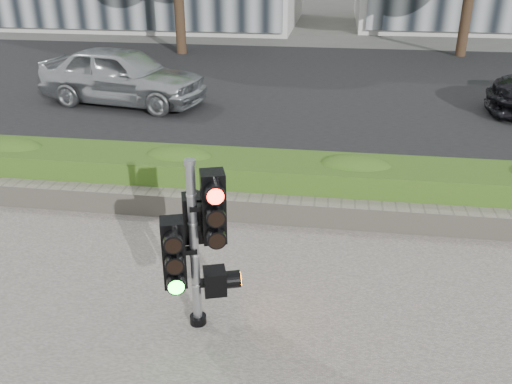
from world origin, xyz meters
TOP-DOWN VIEW (x-y plane):
  - ground at (0.00, 0.00)m, footprint 120.00×120.00m
  - road at (0.00, 10.00)m, footprint 60.00×13.00m
  - curb at (0.00, 3.15)m, footprint 60.00×0.25m
  - stone_wall at (0.00, 1.90)m, footprint 12.00×0.32m
  - hedge at (0.00, 2.55)m, footprint 12.00×1.00m
  - traffic_signal at (-0.14, -0.51)m, footprint 0.67×0.58m
  - car_silver at (-4.07, 7.65)m, footprint 4.38×2.40m

SIDE VIEW (x-z plane):
  - ground at x=0.00m, z-range 0.00..0.00m
  - road at x=0.00m, z-range 0.00..0.02m
  - curb at x=0.00m, z-range 0.00..0.12m
  - stone_wall at x=0.00m, z-range 0.03..0.37m
  - hedge at x=0.00m, z-range 0.03..0.71m
  - car_silver at x=-4.07m, z-range 0.02..1.43m
  - traffic_signal at x=-0.14m, z-range 0.13..1.98m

